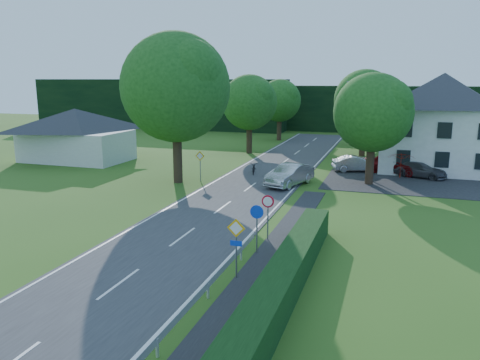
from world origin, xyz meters
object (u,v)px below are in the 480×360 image
(motorcycle, at_px, (254,168))
(parked_car_silver_a, at_px, (356,164))
(parked_car_grey, at_px, (419,169))
(parasol, at_px, (400,165))
(streetlight, at_px, (368,125))
(moving_car, at_px, (290,175))
(parked_car_red, at_px, (395,164))

(motorcycle, relative_size, parked_car_silver_a, 0.45)
(parked_car_silver_a, xyz_separation_m, parked_car_grey, (5.23, -0.90, -0.05))
(parked_car_silver_a, bearing_deg, parasol, -135.65)
(streetlight, relative_size, parasol, 3.44)
(moving_car, height_order, parked_car_silver_a, moving_car)
(streetlight, distance_m, parked_car_silver_a, 4.83)
(parked_car_silver_a, xyz_separation_m, parasol, (3.68, -1.83, 0.36))
(moving_car, bearing_deg, parasol, 52.21)
(streetlight, distance_m, parasol, 4.48)
(parked_car_silver_a, height_order, parasol, parasol)
(motorcycle, distance_m, parked_car_silver_a, 9.17)
(streetlight, distance_m, moving_car, 7.85)
(parked_car_red, height_order, parked_car_silver_a, parked_car_red)
(streetlight, relative_size, parked_car_silver_a, 1.93)
(motorcycle, height_order, parasol, parasol)
(moving_car, xyz_separation_m, parasol, (8.10, 5.52, 0.23))
(parked_car_red, xyz_separation_m, parasol, (0.45, -1.88, 0.19))
(motorcycle, relative_size, parked_car_red, 0.37)
(moving_car, relative_size, parked_car_red, 0.98)
(parked_car_grey, bearing_deg, streetlight, 136.12)
(moving_car, distance_m, parked_car_grey, 11.61)
(moving_car, bearing_deg, motorcycle, 156.07)
(parked_car_grey, height_order, parasol, parasol)
(motorcycle, bearing_deg, streetlight, -8.08)
(moving_car, xyz_separation_m, parked_car_red, (7.65, 7.39, 0.04))
(streetlight, relative_size, parked_car_red, 1.59)
(moving_car, height_order, parked_car_grey, moving_car)
(moving_car, bearing_deg, parked_car_silver_a, 76.94)
(parked_car_red, height_order, parked_car_grey, parked_car_red)
(parked_car_red, bearing_deg, parked_car_grey, -93.63)
(parked_car_grey, bearing_deg, parasol, 142.10)
(parked_car_grey, xyz_separation_m, parasol, (-1.55, -0.93, 0.41))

